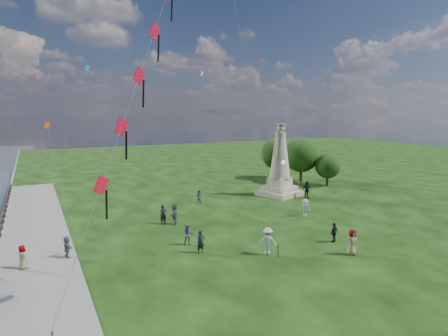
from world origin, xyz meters
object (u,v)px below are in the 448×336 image
person_7 (199,197)px  person_8 (305,208)px  person_5 (67,248)px  person_6 (163,215)px  person_2 (268,241)px  statue (280,169)px  person_4 (352,242)px  lamppost (283,172)px  person_11 (175,214)px  person_1 (188,235)px  person_3 (334,232)px  person_0 (201,242)px  person_10 (23,259)px  person_9 (307,190)px

person_7 → person_8: person_8 is taller
person_5 → person_6: person_6 is taller
person_2 → statue: bearing=-88.8°
person_4 → person_7: (-3.45, 18.05, -0.15)m
lamppost → person_11: size_ratio=2.43×
person_1 → person_8: size_ratio=0.97×
person_4 → person_3: bearing=76.7°
statue → person_11: statue is taller
person_3 → person_11: 13.34m
person_0 → person_2: size_ratio=0.85×
person_7 → person_10: size_ratio=0.99×
person_0 → person_8: bearing=11.9°
person_8 → person_10: size_ratio=1.09×
person_1 → statue: bearing=58.2°
person_8 → person_9: size_ratio=0.84×
person_3 → person_4: (-0.73, -2.45, 0.14)m
person_4 → person_6: (-9.14, 12.76, -0.05)m
person_4 → person_1: bearing=146.8°
person_3 → person_5: bearing=-33.7°
person_10 → person_3: bearing=-128.8°
lamppost → person_0: bearing=-144.9°
person_0 → person_10: size_ratio=1.08×
person_4 → person_7: person_4 is taller
person_5 → person_4: bearing=-121.6°
person_8 → person_10: bearing=-119.9°
person_2 → person_11: bearing=-32.2°
person_6 → person_7: 7.77m
person_4 → person_6: person_4 is taller
lamppost → person_8: (-1.85, -6.06, -2.38)m
person_0 → person_2: person_2 is taller
person_1 → person_4: 11.48m
person_6 → person_11: bearing=-32.3°
person_7 → person_3: bearing=152.2°
person_4 → person_5: bearing=158.0°
person_0 → person_3: 10.07m
person_0 → person_6: (-0.14, 7.74, 0.03)m
person_9 → person_11: 16.72m
lamppost → person_1: (-14.45, -8.20, -2.41)m
person_10 → person_2: bearing=-133.1°
lamppost → person_9: 3.79m
person_10 → person_7: bearing=-82.3°
statue → person_5: (-23.69, -9.06, -2.41)m
person_6 → person_9: size_ratio=0.86×
statue → person_7: statue is taller
person_5 → person_10: bearing=99.6°
statue → person_9: size_ratio=4.26×
person_1 → person_2: bearing=-20.6°
person_11 → person_0: bearing=24.0°
person_2 → person_4: (5.07, -2.68, -0.06)m
person_1 → person_5: 8.18m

